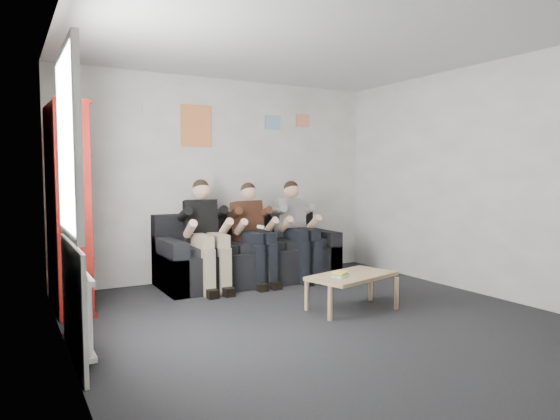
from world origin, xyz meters
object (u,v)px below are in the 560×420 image
(bookshelf, at_px, (69,208))
(person_middle, at_px, (254,233))
(person_right, at_px, (298,230))
(coffee_table, at_px, (352,278))
(sofa, at_px, (248,257))
(person_left, at_px, (207,235))

(bookshelf, distance_m, person_middle, 2.24)
(bookshelf, height_order, person_right, bookshelf)
(bookshelf, bearing_deg, coffee_table, -32.42)
(sofa, height_order, person_right, person_right)
(bookshelf, relative_size, person_middle, 1.64)
(person_middle, bearing_deg, person_left, 171.16)
(coffee_table, bearing_deg, person_right, 79.48)
(sofa, distance_m, person_left, 0.77)
(coffee_table, relative_size, person_middle, 0.72)
(bookshelf, xyz_separation_m, person_left, (1.55, 0.12, -0.39))
(coffee_table, bearing_deg, sofa, 101.19)
(coffee_table, distance_m, person_right, 1.65)
(sofa, bearing_deg, bookshelf, -171.45)
(person_left, distance_m, person_middle, 0.65)
(person_right, bearing_deg, person_middle, -171.07)
(person_left, distance_m, person_right, 1.30)
(bookshelf, xyz_separation_m, person_middle, (2.20, 0.13, -0.41))
(person_left, height_order, person_right, person_left)
(person_middle, bearing_deg, sofa, 80.95)
(coffee_table, height_order, person_left, person_left)
(person_right, bearing_deg, person_left, -170.93)
(person_left, bearing_deg, coffee_table, -48.99)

